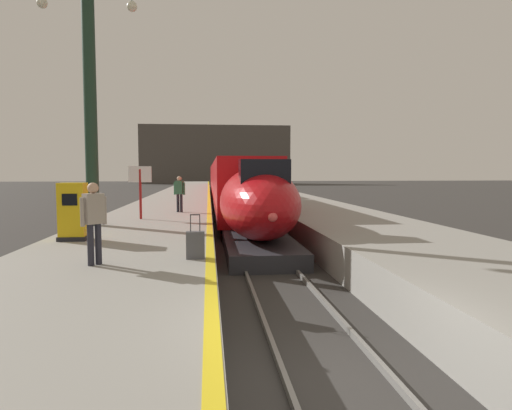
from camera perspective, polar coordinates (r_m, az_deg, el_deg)
name	(u,v)px	position (r m, az deg, el deg)	size (l,w,h in m)	color
ground_plane	(347,397)	(6.48, 11.66, -23.01)	(260.00, 260.00, 0.00)	#33302D
platform_left	(175,208)	(30.40, -10.35, -0.34)	(4.80, 110.00, 1.05)	gray
platform_right	(293,207)	(30.88, 4.81, -0.21)	(4.80, 110.00, 1.05)	gray
platform_left_safety_stripe	(209,200)	(30.28, -6.06, 0.70)	(0.20, 107.80, 0.01)	yellow
rail_main_left	(223,210)	(33.11, -4.29, -0.71)	(0.08, 110.00, 0.12)	slate
rail_main_right	(243,210)	(33.20, -1.70, -0.68)	(0.08, 110.00, 0.12)	slate
highspeed_train_main	(228,183)	(40.21, -3.57, 2.89)	(2.92, 57.14, 3.60)	#B20F14
station_column_mid	(90,77)	(17.15, -20.59, 15.17)	(4.00, 0.68, 8.61)	#1E3828
passenger_near_edge	(94,217)	(9.61, -20.11, -1.45)	(0.44, 0.42, 1.69)	#23232D
passenger_mid_platform	(179,191)	(21.14, -9.80, 1.77)	(0.54, 0.34, 1.69)	#23232D
rolling_suitcase	(195,245)	(9.88, -7.78, -5.09)	(0.40, 0.22, 0.98)	#4C4C51
ticket_machine_yellow	(73,214)	(13.36, -22.41, -1.04)	(0.76, 0.62, 1.60)	yellow
departure_info_board	(140,182)	(18.40, -14.64, 2.93)	(0.90, 0.10, 2.12)	maroon
terminus_back_wall	(216,154)	(107.56, -5.20, 6.47)	(36.00, 2.00, 14.00)	#4C4742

